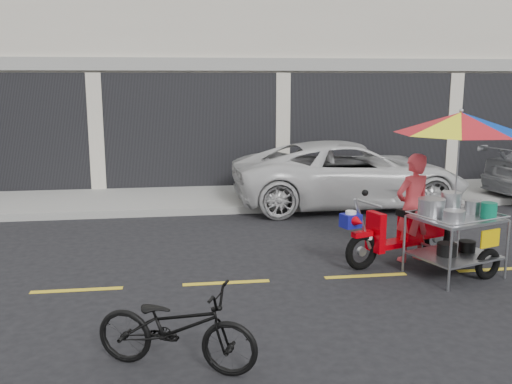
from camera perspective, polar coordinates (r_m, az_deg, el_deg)
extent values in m
plane|color=black|center=(8.38, 10.91, -8.25)|extent=(90.00, 90.00, 0.00)
cube|color=gray|center=(13.49, 3.39, -0.24)|extent=(45.00, 3.00, 0.15)
cube|color=beige|center=(18.19, 0.32, 15.20)|extent=(36.00, 8.00, 8.00)
cube|color=black|center=(14.23, 2.68, 5.97)|extent=(35.28, 0.06, 2.90)
cube|color=gray|center=(14.15, 2.76, 12.63)|extent=(36.00, 0.12, 0.30)
cube|color=gold|center=(8.38, 10.91, -8.23)|extent=(42.00, 0.10, 0.01)
imported|color=silver|center=(12.70, 9.32, 1.82)|extent=(5.14, 2.40, 1.42)
imported|color=black|center=(5.69, -7.99, -13.22)|extent=(1.73, 1.14, 0.86)
torus|color=black|center=(8.56, 10.51, -5.86)|extent=(0.57, 0.29, 0.56)
torus|color=black|center=(9.51, 17.62, -4.47)|extent=(0.57, 0.29, 0.56)
cylinder|color=#9EA0A5|center=(8.56, 10.51, -5.86)|extent=(0.15, 0.10, 0.14)
cylinder|color=#9EA0A5|center=(9.51, 17.62, -4.47)|extent=(0.15, 0.10, 0.14)
cube|color=#C00009|center=(8.49, 10.58, -4.15)|extent=(0.34, 0.22, 0.08)
cylinder|color=#9EA0A5|center=(8.45, 10.61, -3.18)|extent=(0.36, 0.16, 0.80)
cube|color=#C00009|center=(8.64, 11.87, -3.93)|extent=(0.22, 0.36, 0.59)
cube|color=#C00009|center=(8.98, 14.03, -4.95)|extent=(0.84, 0.52, 0.08)
cube|color=#C00009|center=(9.21, 16.18, -3.19)|extent=(0.78, 0.48, 0.39)
cube|color=black|center=(9.09, 15.81, -1.88)|extent=(0.68, 0.43, 0.10)
cylinder|color=#9EA0A5|center=(8.46, 11.32, -1.14)|extent=(0.21, 0.52, 0.04)
sphere|color=black|center=(8.62, 10.85, -0.08)|extent=(0.10, 0.10, 0.10)
cylinder|color=white|center=(8.58, 11.19, -4.48)|extent=(0.15, 0.15, 0.05)
cube|color=navy|center=(8.30, 9.44, -2.84)|extent=(0.31, 0.29, 0.20)
cylinder|color=white|center=(8.28, 9.47, -2.04)|extent=(0.20, 0.20, 0.05)
cone|color=#C00009|center=(8.17, 10.15, -2.95)|extent=(0.24, 0.26, 0.18)
torus|color=black|center=(8.69, 22.16, -6.69)|extent=(0.46, 0.24, 0.45)
cylinder|color=#9EA0A5|center=(7.97, 18.83, -6.53)|extent=(0.05, 0.05, 0.84)
cylinder|color=#9EA0A5|center=(8.58, 14.58, -5.02)|extent=(0.05, 0.05, 0.84)
cylinder|color=#9EA0A5|center=(8.76, 23.81, -5.30)|extent=(0.05, 0.05, 0.84)
cylinder|color=#9EA0A5|center=(9.31, 19.59, -4.02)|extent=(0.05, 0.05, 0.84)
cube|color=#9EA0A5|center=(8.67, 19.19, -5.96)|extent=(1.32, 1.19, 0.03)
cube|color=#9EA0A5|center=(8.53, 19.43, -2.48)|extent=(1.32, 1.19, 0.04)
cylinder|color=#9EA0A5|center=(8.23, 21.68, -2.71)|extent=(1.03, 0.38, 0.02)
cylinder|color=#9EA0A5|center=(8.82, 17.37, -1.51)|extent=(1.03, 0.38, 0.02)
cylinder|color=#9EA0A5|center=(8.14, 16.81, -2.53)|extent=(0.31, 0.85, 0.02)
cylinder|color=#9EA0A5|center=(8.92, 21.86, -1.68)|extent=(0.31, 0.85, 0.02)
cylinder|color=#9EA0A5|center=(8.97, 17.14, -5.26)|extent=(0.28, 0.71, 0.04)
cylinder|color=#9EA0A5|center=(8.85, 17.33, -2.20)|extent=(0.28, 0.71, 0.04)
cube|color=#D1A702|center=(8.39, 22.37, -4.32)|extent=(0.33, 0.13, 0.25)
cylinder|color=#B7B7BC|center=(8.43, 17.13, -1.54)|extent=(0.47, 0.47, 0.23)
cylinder|color=#B7B7BC|center=(8.71, 18.91, -1.07)|extent=(0.36, 0.36, 0.29)
cylinder|color=#B7B7BC|center=(8.81, 20.92, -1.46)|extent=(0.32, 0.32, 0.17)
cylinder|color=#B7B7BC|center=(8.22, 19.17, -2.34)|extent=(0.36, 0.36, 0.14)
cylinder|color=#09694A|center=(8.60, 22.25, -1.70)|extent=(0.28, 0.28, 0.22)
cylinder|color=black|center=(8.54, 18.54, -5.46)|extent=(0.35, 0.35, 0.18)
cylinder|color=black|center=(8.82, 20.34, -5.12)|extent=(0.30, 0.30, 0.16)
cylinder|color=#9EA0A5|center=(8.50, 19.50, 2.55)|extent=(0.03, 0.03, 1.48)
sphere|color=#9EA0A5|center=(8.42, 19.85, 7.66)|extent=(0.06, 0.06, 0.06)
imported|color=#DA3B42|center=(9.01, 15.37, -1.54)|extent=(0.71, 0.58, 1.67)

